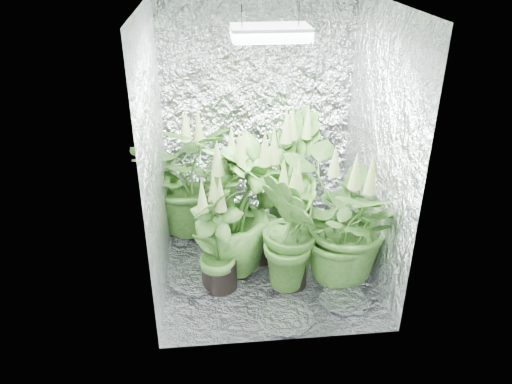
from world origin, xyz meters
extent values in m
plane|color=white|center=(0.00, 0.00, 0.00)|extent=(1.60, 1.60, 0.00)
cube|color=white|center=(0.00, 0.80, 1.00)|extent=(1.60, 0.02, 2.00)
cube|color=white|center=(0.00, -0.80, 1.00)|extent=(1.60, 0.02, 2.00)
cube|color=white|center=(-0.80, 0.00, 1.00)|extent=(0.02, 1.60, 2.00)
cube|color=white|center=(0.80, 0.00, 1.00)|extent=(0.02, 1.60, 2.00)
cube|color=white|center=(0.00, 0.00, 2.00)|extent=(1.60, 1.60, 0.01)
cube|color=gray|center=(0.00, 0.00, 1.83)|extent=(0.50, 0.30, 0.08)
cube|color=white|center=(0.00, 0.00, 1.79)|extent=(0.46, 0.26, 0.01)
cylinder|color=black|center=(-0.18, 0.00, 1.94)|extent=(0.01, 0.01, 0.13)
cylinder|color=black|center=(0.18, 0.00, 1.94)|extent=(0.01, 0.01, 0.13)
cylinder|color=black|center=(-0.57, 0.64, 0.12)|extent=(0.28, 0.28, 0.25)
cylinder|color=#473317|center=(-0.57, 0.64, 0.23)|extent=(0.26, 0.26, 0.03)
imported|color=#214512|center=(-0.57, 0.64, 0.55)|extent=(1.19, 1.19, 1.04)
cone|color=olive|center=(-0.57, 0.64, 1.01)|extent=(0.09, 0.09, 0.25)
cylinder|color=black|center=(-0.05, 0.16, 0.13)|extent=(0.29, 0.29, 0.26)
cylinder|color=#473317|center=(-0.05, 0.16, 0.24)|extent=(0.26, 0.26, 0.03)
imported|color=#214512|center=(-0.05, 0.16, 0.54)|extent=(0.75, 0.75, 1.02)
cone|color=olive|center=(-0.05, 0.16, 0.99)|extent=(0.09, 0.09, 0.26)
cylinder|color=black|center=(0.27, 0.60, 0.14)|extent=(0.31, 0.31, 0.28)
cylinder|color=#473317|center=(0.27, 0.60, 0.26)|extent=(0.28, 0.28, 0.03)
imported|color=#214512|center=(0.27, 0.60, 0.56)|extent=(0.67, 0.67, 1.06)
cone|color=olive|center=(0.27, 0.60, 1.02)|extent=(0.10, 0.10, 0.28)
cylinder|color=black|center=(-0.28, 0.03, 0.13)|extent=(0.30, 0.30, 0.27)
cylinder|color=#473317|center=(-0.28, 0.03, 0.25)|extent=(0.27, 0.27, 0.03)
imported|color=#214512|center=(-0.28, 0.03, 0.56)|extent=(0.81, 0.81, 1.06)
cone|color=olive|center=(-0.28, 0.03, 1.03)|extent=(0.10, 0.10, 0.27)
cylinder|color=black|center=(0.54, -0.19, 0.13)|extent=(0.29, 0.29, 0.26)
cylinder|color=#473317|center=(0.54, -0.19, 0.25)|extent=(0.27, 0.27, 0.03)
imported|color=#214512|center=(0.54, -0.19, 0.52)|extent=(1.17, 1.17, 0.98)
cone|color=olive|center=(0.54, -0.19, 0.95)|extent=(0.09, 0.09, 0.26)
cylinder|color=black|center=(-0.39, -0.20, 0.12)|extent=(0.26, 0.26, 0.24)
cylinder|color=#473317|center=(-0.39, -0.20, 0.22)|extent=(0.24, 0.24, 0.03)
imported|color=#214512|center=(-0.39, -0.20, 0.45)|extent=(0.63, 0.63, 0.85)
cone|color=olive|center=(-0.39, -0.20, 0.82)|extent=(0.08, 0.08, 0.24)
cylinder|color=black|center=(0.14, -0.22, 0.11)|extent=(0.25, 0.25, 0.22)
cylinder|color=#473317|center=(0.14, -0.22, 0.21)|extent=(0.23, 0.23, 0.03)
imported|color=#214512|center=(0.14, -0.22, 0.50)|extent=(0.54, 0.54, 0.94)
cone|color=olive|center=(0.14, -0.22, 0.92)|extent=(0.08, 0.08, 0.22)
cylinder|color=black|center=(0.61, 0.22, 0.04)|extent=(0.15, 0.15, 0.09)
cylinder|color=black|center=(0.61, 0.22, 0.22)|extent=(0.12, 0.12, 0.11)
cylinder|color=#4C4C51|center=(0.55, 0.21, 0.22)|extent=(0.05, 0.33, 0.33)
torus|color=#4C4C51|center=(0.55, 0.21, 0.22)|extent=(0.04, 0.35, 0.35)
cube|color=white|center=(0.20, -0.25, 0.30)|extent=(0.06, 0.04, 0.08)
camera|label=1|loc=(-0.41, -3.24, 2.40)|focal=35.00mm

